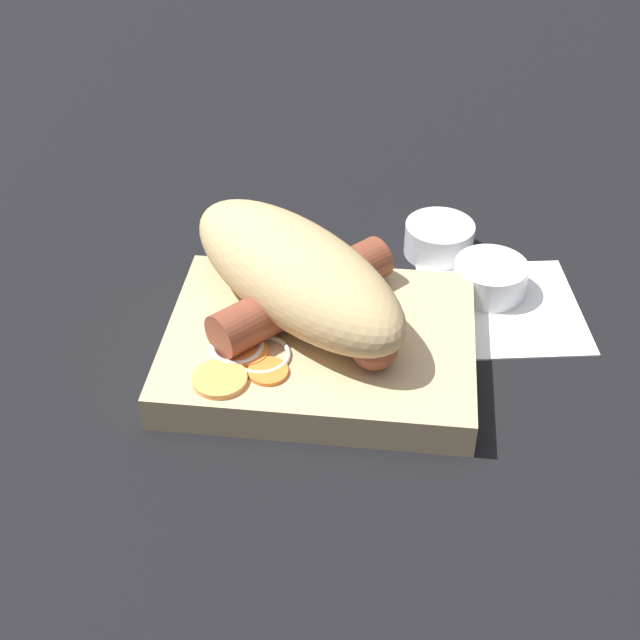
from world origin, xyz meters
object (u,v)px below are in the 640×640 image
at_px(sausage, 303,295).
at_px(condiment_cup_far, 439,240).
at_px(food_tray, 320,346).
at_px(bread_roll, 296,273).
at_px(condiment_cup_near, 490,280).

xyz_separation_m(sausage, condiment_cup_far, (0.09, 0.12, -0.03)).
bearing_deg(sausage, condiment_cup_far, 52.46).
bearing_deg(food_tray, bread_roll, 130.94).
distance_m(sausage, condiment_cup_far, 0.15).
height_order(food_tray, bread_roll, bread_roll).
bearing_deg(condiment_cup_far, sausage, -127.54).
bearing_deg(condiment_cup_near, food_tray, -142.36).
bearing_deg(food_tray, condiment_cup_near, 37.64).
relative_size(sausage, condiment_cup_near, 2.45).
distance_m(food_tray, bread_roll, 0.05).
relative_size(bread_roll, sausage, 1.47).
xyz_separation_m(bread_roll, sausage, (0.01, -0.00, -0.02)).
height_order(food_tray, condiment_cup_near, same).
distance_m(condiment_cup_near, condiment_cup_far, 0.06).
bearing_deg(condiment_cup_far, food_tray, -119.48).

